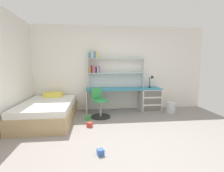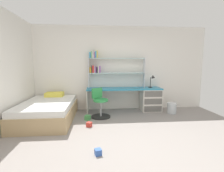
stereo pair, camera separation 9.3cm
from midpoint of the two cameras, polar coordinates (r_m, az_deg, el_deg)
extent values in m
cube|color=gray|center=(3.00, 5.40, -21.15)|extent=(5.87, 6.07, 0.02)
cube|color=white|center=(5.17, -0.17, 6.14)|extent=(5.87, 0.06, 2.60)
cube|color=teal|center=(4.96, 3.56, -0.93)|extent=(2.26, 0.52, 0.04)
cube|color=silver|center=(5.23, 12.60, -4.65)|extent=(0.59, 0.49, 0.68)
cube|color=silver|center=(4.96, -9.32, -5.23)|extent=(0.03, 0.46, 0.68)
cube|color=#64625E|center=(5.05, 13.44, -7.74)|extent=(0.53, 0.01, 0.17)
cube|color=#64625E|center=(5.00, 13.52, -5.25)|extent=(0.53, 0.01, 0.17)
cube|color=#64625E|center=(4.96, 13.60, -2.70)|extent=(0.53, 0.01, 0.17)
cube|color=silver|center=(4.98, -8.93, 4.60)|extent=(0.02, 0.22, 0.92)
cube|color=silver|center=(5.19, 10.32, 4.69)|extent=(0.02, 0.22, 0.92)
cube|color=silver|center=(5.02, 0.90, 4.59)|extent=(1.69, 0.22, 0.02)
cube|color=silver|center=(5.01, 0.91, 9.64)|extent=(1.69, 0.22, 0.02)
cube|color=gold|center=(4.98, -8.47, 5.55)|extent=(0.02, 0.17, 0.16)
cube|color=yellow|center=(4.98, -8.15, 5.58)|extent=(0.02, 0.13, 0.17)
cube|color=#26262D|center=(4.98, -7.84, 5.89)|extent=(0.02, 0.14, 0.22)
cube|color=red|center=(4.97, -7.39, 5.89)|extent=(0.04, 0.19, 0.22)
cube|color=beige|center=(4.97, -6.89, 5.71)|extent=(0.03, 0.16, 0.19)
cube|color=purple|center=(4.97, -6.54, 5.72)|extent=(0.03, 0.20, 0.19)
cube|color=#26262D|center=(4.97, -6.08, 5.67)|extent=(0.04, 0.14, 0.18)
cube|color=beige|center=(4.97, -5.54, 6.02)|extent=(0.03, 0.16, 0.24)
cube|color=purple|center=(4.97, -5.06, 5.84)|extent=(0.04, 0.15, 0.21)
cube|color=#338CBF|center=(4.98, -8.46, 10.68)|extent=(0.04, 0.15, 0.17)
cube|color=#4CA559|center=(4.98, -8.03, 10.83)|extent=(0.02, 0.18, 0.20)
cube|color=beige|center=(4.98, -7.62, 10.71)|extent=(0.04, 0.16, 0.17)
cube|color=beige|center=(4.98, -7.19, 11.07)|extent=(0.02, 0.16, 0.24)
cube|color=purple|center=(4.98, -6.89, 10.76)|extent=(0.02, 0.15, 0.18)
cube|color=#338CBF|center=(4.98, -6.46, 10.87)|extent=(0.04, 0.14, 0.20)
cube|color=yellow|center=(4.98, -6.00, 10.99)|extent=(0.03, 0.13, 0.22)
cylinder|color=black|center=(5.20, 12.50, -0.38)|extent=(0.12, 0.12, 0.02)
cylinder|color=black|center=(5.19, 12.55, 1.35)|extent=(0.02, 0.02, 0.30)
cone|color=black|center=(5.15, 13.62, 2.95)|extent=(0.12, 0.11, 0.13)
cylinder|color=black|center=(4.53, -4.59, -10.65)|extent=(0.52, 0.52, 0.03)
cylinder|color=#A5A8AD|center=(4.47, -4.62, -8.12)|extent=(0.05, 0.05, 0.45)
cylinder|color=green|center=(4.41, -4.65, -5.02)|extent=(0.40, 0.40, 0.05)
cube|color=green|center=(4.52, -5.94, -2.46)|extent=(0.29, 0.20, 0.28)
cube|color=tan|center=(4.51, -22.20, -9.14)|extent=(1.26, 1.88, 0.35)
cube|color=white|center=(4.45, -22.36, -6.09)|extent=(1.20, 1.82, 0.14)
cube|color=#EAD84C|center=(5.07, -20.29, -2.85)|extent=(0.50, 0.32, 0.12)
cylinder|color=silver|center=(5.15, 19.46, -7.20)|extent=(0.26, 0.26, 0.31)
cube|color=red|center=(3.89, -8.57, -13.27)|extent=(0.14, 0.14, 0.11)
cube|color=#3860B7|center=(2.79, -5.08, -22.12)|extent=(0.12, 0.12, 0.10)
cube|color=#479E51|center=(4.33, -9.17, -10.96)|extent=(0.16, 0.16, 0.12)
camera|label=1|loc=(0.05, -90.64, -0.09)|focal=26.07mm
camera|label=2|loc=(0.05, 89.36, 0.09)|focal=26.07mm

